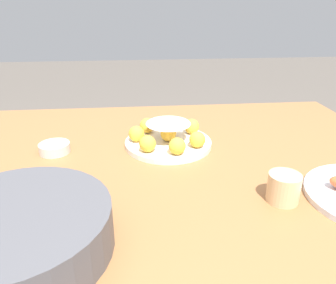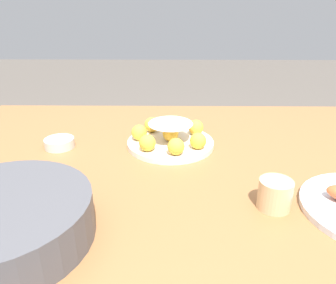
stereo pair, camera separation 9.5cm
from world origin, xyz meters
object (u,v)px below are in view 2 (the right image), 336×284
sauce_bowl (59,143)px  cup_far (275,194)px  cake_plate (170,137)px  dining_table (165,189)px  serving_bowl (2,220)px

sauce_bowl → cup_far: size_ratio=1.23×
cake_plate → cup_far: size_ratio=3.69×
dining_table → cup_far: cup_far is taller
dining_table → cake_plate: 0.17m
dining_table → cup_far: bearing=140.5°
cup_far → cake_plate: bearing=-55.1°
cake_plate → serving_bowl: size_ratio=0.80×
cake_plate → sauce_bowl: (0.34, 0.02, -0.01)m
cup_far → dining_table: bearing=-39.5°
dining_table → cake_plate: size_ratio=5.36×
sauce_bowl → cup_far: (-0.57, 0.31, 0.02)m
serving_bowl → sauce_bowl: 0.42m
serving_bowl → sauce_bowl: size_ratio=3.75×
dining_table → sauce_bowl: size_ratio=16.02×
dining_table → serving_bowl: bearing=46.3°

